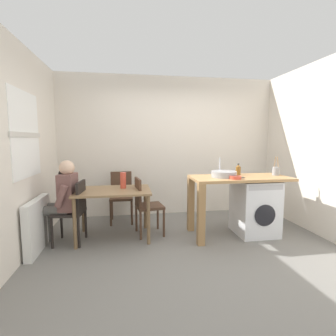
% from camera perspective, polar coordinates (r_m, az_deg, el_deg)
% --- Properties ---
extents(ground_plane, '(5.46, 5.46, 0.00)m').
position_cam_1_polar(ground_plane, '(3.59, 4.95, -17.97)').
color(ground_plane, slate).
extents(wall_back, '(4.60, 0.10, 2.70)m').
position_cam_1_polar(wall_back, '(4.98, 0.15, 4.97)').
color(wall_back, silver).
rests_on(wall_back, ground_plane).
extents(wall_window_side, '(0.12, 3.80, 2.70)m').
position_cam_1_polar(wall_window_side, '(3.44, -32.13, 3.26)').
color(wall_window_side, silver).
rests_on(wall_window_side, ground_plane).
extents(wall_counter_side, '(0.10, 3.80, 2.70)m').
position_cam_1_polar(wall_counter_side, '(4.34, 33.93, 3.60)').
color(wall_counter_side, silver).
rests_on(wall_counter_side, ground_plane).
extents(radiator, '(0.10, 0.80, 0.70)m').
position_cam_1_polar(radiator, '(3.84, -27.65, -11.47)').
color(radiator, white).
rests_on(radiator, ground_plane).
extents(dining_table, '(1.10, 0.76, 0.74)m').
position_cam_1_polar(dining_table, '(3.85, -12.42, -6.29)').
color(dining_table, olive).
rests_on(dining_table, ground_plane).
extents(chair_person_seat, '(0.44, 0.44, 0.90)m').
position_cam_1_polar(chair_person_seat, '(3.85, -20.69, -8.65)').
color(chair_person_seat, black).
rests_on(chair_person_seat, ground_plane).
extents(chair_opposite, '(0.45, 0.45, 0.90)m').
position_cam_1_polar(chair_opposite, '(3.92, -5.31, -7.96)').
color(chair_opposite, '#4C3323').
rests_on(chair_opposite, ground_plane).
extents(chair_spare_by_wall, '(0.40, 0.40, 0.90)m').
position_cam_1_polar(chair_spare_by_wall, '(4.63, -10.62, -5.78)').
color(chair_spare_by_wall, '#4C3323').
rests_on(chair_spare_by_wall, ground_plane).
extents(seated_person, '(0.52, 0.53, 1.20)m').
position_cam_1_polar(seated_person, '(3.86, -23.08, -6.21)').
color(seated_person, '#595651').
rests_on(seated_person, ground_plane).
extents(kitchen_counter, '(1.50, 0.68, 0.92)m').
position_cam_1_polar(kitchen_counter, '(3.93, 13.28, -4.30)').
color(kitchen_counter, tan).
rests_on(kitchen_counter, ground_plane).
extents(washing_machine, '(0.60, 0.61, 0.86)m').
position_cam_1_polar(washing_machine, '(4.20, 19.21, -8.42)').
color(washing_machine, silver).
rests_on(washing_machine, ground_plane).
extents(sink_basin, '(0.38, 0.38, 0.09)m').
position_cam_1_polar(sink_basin, '(3.88, 12.66, -1.38)').
color(sink_basin, '#9EA0A5').
rests_on(sink_basin, kitchen_counter).
extents(tap, '(0.02, 0.02, 0.28)m').
position_cam_1_polar(tap, '(4.03, 11.74, 0.31)').
color(tap, '#B2B2B7').
rests_on(tap, kitchen_counter).
extents(bottle_tall_green, '(0.08, 0.08, 0.18)m').
position_cam_1_polar(bottle_tall_green, '(4.17, 15.77, -0.40)').
color(bottle_tall_green, brown).
rests_on(bottle_tall_green, kitchen_counter).
extents(mixing_bowl, '(0.17, 0.17, 0.05)m').
position_cam_1_polar(mixing_bowl, '(3.73, 15.13, -2.03)').
color(mixing_bowl, '#D84C38').
rests_on(mixing_bowl, kitchen_counter).
extents(utensil_crock, '(0.11, 0.11, 0.30)m').
position_cam_1_polar(utensil_crock, '(4.33, 23.45, -0.61)').
color(utensil_crock, gray).
rests_on(utensil_crock, kitchen_counter).
extents(vase, '(0.09, 0.09, 0.25)m').
position_cam_1_polar(vase, '(3.90, -10.22, -2.78)').
color(vase, '#D84C38').
rests_on(vase, dining_table).
extents(scissors, '(0.15, 0.06, 0.01)m').
position_cam_1_polar(scissors, '(3.88, 16.11, -2.09)').
color(scissors, '#B2B2B7').
rests_on(scissors, kitchen_counter).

